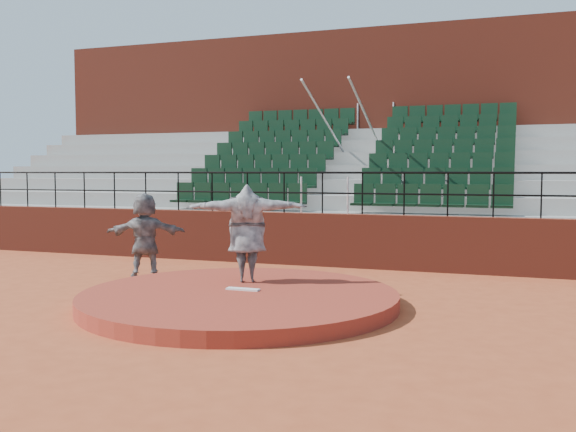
{
  "coord_description": "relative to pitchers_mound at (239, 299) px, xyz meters",
  "views": [
    {
      "loc": [
        4.5,
        -10.07,
        2.33
      ],
      "look_at": [
        0.0,
        2.5,
        1.4
      ],
      "focal_mm": 40.0,
      "sensor_mm": 36.0,
      "label": 1
    }
  ],
  "objects": [
    {
      "name": "ground",
      "position": [
        0.0,
        0.0,
        -0.12
      ],
      "size": [
        90.0,
        90.0,
        0.0
      ],
      "primitive_type": "plane",
      "color": "#AA4926",
      "rests_on": "ground"
    },
    {
      "name": "pitchers_mound",
      "position": [
        0.0,
        0.0,
        0.0
      ],
      "size": [
        5.5,
        5.5,
        0.25
      ],
      "primitive_type": "cylinder",
      "color": "maroon",
      "rests_on": "ground"
    },
    {
      "name": "pitching_rubber",
      "position": [
        0.0,
        0.15,
        0.14
      ],
      "size": [
        0.6,
        0.15,
        0.03
      ],
      "primitive_type": "cube",
      "color": "white",
      "rests_on": "pitchers_mound"
    },
    {
      "name": "boundary_wall",
      "position": [
        0.0,
        5.0,
        0.53
      ],
      "size": [
        24.0,
        0.3,
        1.3
      ],
      "primitive_type": "cube",
      "color": "maroon",
      "rests_on": "ground"
    },
    {
      "name": "wall_railing",
      "position": [
        0.0,
        5.0,
        1.9
      ],
      "size": [
        24.04,
        0.05,
        1.03
      ],
      "color": "black",
      "rests_on": "boundary_wall"
    },
    {
      "name": "seating_deck",
      "position": [
        0.0,
        8.64,
        1.33
      ],
      "size": [
        24.0,
        5.97,
        4.63
      ],
      "color": "gray",
      "rests_on": "ground"
    },
    {
      "name": "press_box_facade",
      "position": [
        0.0,
        12.6,
        3.43
      ],
      "size": [
        24.0,
        3.0,
        7.1
      ],
      "primitive_type": "cube",
      "color": "maroon",
      "rests_on": "ground"
    },
    {
      "name": "pitcher",
      "position": [
        -0.27,
        0.97,
        1.04
      ],
      "size": [
        2.32,
        1.43,
        1.84
      ],
      "primitive_type": "imported",
      "rotation": [
        0.0,
        0.0,
        3.53
      ],
      "color": "black",
      "rests_on": "pitchers_mound"
    },
    {
      "name": "fielder",
      "position": [
        -3.23,
        2.14,
        0.81
      ],
      "size": [
        1.8,
        1.19,
        1.86
      ],
      "primitive_type": "imported",
      "rotation": [
        0.0,
        0.0,
        3.55
      ],
      "color": "black",
      "rests_on": "ground"
    }
  ]
}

